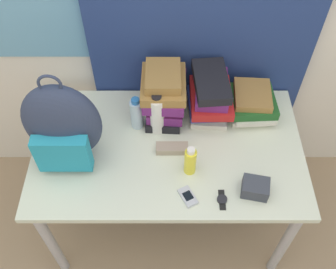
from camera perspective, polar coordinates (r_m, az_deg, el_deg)
desk at (r=1.93m, az=0.00°, el=-3.34°), size 1.28×0.75×0.71m
backpack at (r=1.73m, az=-15.06°, el=1.28°), size 0.34×0.21×0.50m
book_stack_left at (r=1.90m, az=-0.50°, el=5.92°), size 0.22×0.29×0.28m
book_stack_center at (r=1.92m, az=6.16°, el=5.56°), size 0.22×0.29×0.24m
book_stack_right at (r=1.99m, az=12.00°, el=4.54°), size 0.23×0.26×0.14m
water_bottle at (r=1.88m, az=-4.56°, el=3.07°), size 0.06×0.06×0.19m
sports_bottle at (r=1.84m, az=-1.58°, el=2.93°), size 0.07×0.07×0.24m
sunscreen_bottle at (r=1.73m, az=3.23°, el=-3.86°), size 0.05×0.05×0.16m
cell_phone at (r=1.71m, az=2.86°, el=-9.01°), size 0.09×0.11×0.02m
sunglasses_case at (r=1.84m, az=0.58°, el=-2.03°), size 0.15×0.06×0.04m
camera_pouch at (r=1.74m, az=12.52°, el=-7.60°), size 0.13×0.11×0.07m
wristwatch at (r=1.72m, az=7.82°, el=-9.36°), size 0.04×0.10×0.01m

